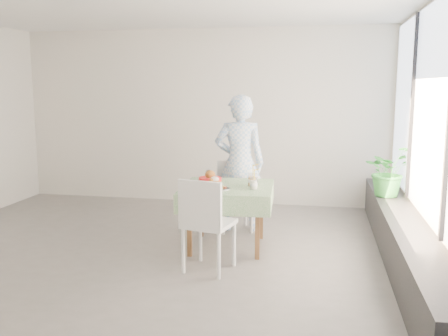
% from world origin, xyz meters
% --- Properties ---
extents(floor, '(6.00, 6.00, 0.00)m').
position_xyz_m(floor, '(0.00, 0.00, 0.00)').
color(floor, '#5C5A58').
rests_on(floor, ground).
extents(ceiling, '(6.00, 6.00, 0.00)m').
position_xyz_m(ceiling, '(0.00, 0.00, 2.80)').
color(ceiling, white).
rests_on(ceiling, ground).
extents(wall_back, '(6.00, 0.02, 2.80)m').
position_xyz_m(wall_back, '(0.00, 2.50, 1.40)').
color(wall_back, silver).
rests_on(wall_back, ground).
extents(wall_front, '(6.00, 0.02, 2.80)m').
position_xyz_m(wall_front, '(0.00, -2.50, 1.40)').
color(wall_front, silver).
rests_on(wall_front, ground).
extents(wall_right, '(0.02, 5.00, 2.80)m').
position_xyz_m(wall_right, '(3.00, 0.00, 1.40)').
color(wall_right, silver).
rests_on(wall_right, ground).
extents(window_pane, '(0.01, 4.80, 2.18)m').
position_xyz_m(window_pane, '(2.97, 0.00, 1.65)').
color(window_pane, '#D1E0F9').
rests_on(window_pane, ground).
extents(window_ledge, '(0.40, 4.80, 0.50)m').
position_xyz_m(window_ledge, '(2.80, 0.00, 0.25)').
color(window_ledge, black).
rests_on(window_ledge, ground).
extents(cafe_table, '(1.10, 1.10, 0.74)m').
position_xyz_m(cafe_table, '(0.84, 0.23, 0.46)').
color(cafe_table, brown).
rests_on(cafe_table, ground).
extents(chair_far, '(0.55, 0.55, 0.91)m').
position_xyz_m(chair_far, '(0.80, 0.97, 0.28)').
color(chair_far, white).
rests_on(chair_far, ground).
extents(chair_near, '(0.55, 0.55, 0.98)m').
position_xyz_m(chair_near, '(0.78, -0.56, 0.30)').
color(chair_near, white).
rests_on(chair_near, ground).
extents(diner, '(0.71, 0.52, 1.79)m').
position_xyz_m(diner, '(0.86, 0.98, 0.90)').
color(diner, '#90BAE6').
rests_on(diner, ground).
extents(main_dish, '(0.29, 0.29, 0.15)m').
position_xyz_m(main_dish, '(0.75, 0.01, 0.79)').
color(main_dish, white).
rests_on(main_dish, cafe_table).
extents(juice_cup_orange, '(0.11, 0.11, 0.30)m').
position_xyz_m(juice_cup_orange, '(1.12, 0.28, 0.81)').
color(juice_cup_orange, white).
rests_on(juice_cup_orange, cafe_table).
extents(juice_cup_lemonade, '(0.10, 0.10, 0.27)m').
position_xyz_m(juice_cup_lemonade, '(1.16, 0.10, 0.81)').
color(juice_cup_lemonade, white).
rests_on(juice_cup_lemonade, cafe_table).
extents(second_dish, '(0.28, 0.28, 0.13)m').
position_xyz_m(second_dish, '(0.57, 0.49, 0.78)').
color(second_dish, red).
rests_on(second_dish, cafe_table).
extents(potted_plant, '(0.78, 0.78, 0.65)m').
position_xyz_m(potted_plant, '(2.75, 1.16, 0.83)').
color(potted_plant, '#2B822D').
rests_on(potted_plant, window_ledge).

